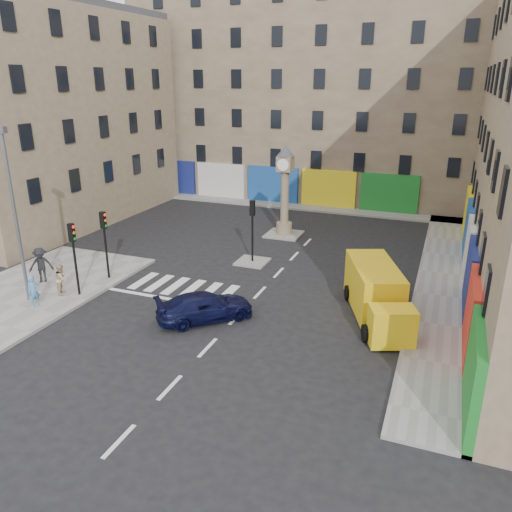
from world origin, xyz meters
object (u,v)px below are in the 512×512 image
Objects in this scene: pedestrian_blue at (34,291)px; yellow_van at (376,293)px; pedestrian_tan at (62,279)px; traffic_light_island at (252,221)px; lamp_post at (14,208)px; clock_pillar at (285,185)px; pedestrian_dark at (41,265)px; navy_sedan at (205,307)px; traffic_light_left_near at (74,248)px; traffic_light_left_far at (105,234)px.

yellow_van is at bearing -57.92° from pedestrian_blue.
yellow_van reaches higher than pedestrian_blue.
pedestrian_tan is at bearing 171.55° from yellow_van.
lamp_post is at bearing -131.71° from traffic_light_island.
pedestrian_tan is (-7.12, -13.99, -2.62)m from clock_pillar.
yellow_van is 17.33m from pedestrian_dark.
lamp_post is 4.19m from pedestrian_tan.
navy_sedan is 2.30× the size of pedestrian_dark.
traffic_light_left_near is 2.40m from traffic_light_left_far.
navy_sedan is at bearing -116.84° from pedestrian_tan.
traffic_light_island is 12.52m from lamp_post.
pedestrian_tan is (-7.12, -7.99, -1.66)m from traffic_light_island.
pedestrian_blue is 1.75m from pedestrian_tan.
navy_sedan is 9.99m from pedestrian_dark.
traffic_light_left_far is 2.37× the size of pedestrian_tan.
traffic_light_left_far is at bearing -5.92° from pedestrian_dark.
lamp_post is at bearing 174.74° from yellow_van.
clock_pillar reaches higher than pedestrian_dark.
navy_sedan is (7.05, 0.07, -1.98)m from traffic_light_left_near.
traffic_light_left_far is at bearing -46.41° from pedestrian_tan.
traffic_light_left_far reaches higher than pedestrian_blue.
traffic_light_left_near is 3.21m from lamp_post.
navy_sedan is at bearing 0.59° from traffic_light_left_near.
pedestrian_blue is at bearing -29.21° from lamp_post.
clock_pillar is 16.25m from pedestrian_dark.
traffic_light_island reaches higher than pedestrian_dark.
pedestrian_tan is at bearing 48.29° from navy_sedan.
pedestrian_tan is at bearing 48.30° from lamp_post.
pedestrian_blue reaches higher than navy_sedan.
traffic_light_left_near is 3.34m from pedestrian_dark.
clock_pillar is 1.39× the size of navy_sedan.
traffic_light_left_near is at bearing -90.00° from traffic_light_left_far.
clock_pillar reaches higher than yellow_van.
traffic_light_left_near reaches higher than pedestrian_dark.
pedestrian_tan is 2.25m from pedestrian_dark.
traffic_light_island is 1.94× the size of pedestrian_dark.
pedestrian_blue is (-7.24, -15.73, -2.61)m from clock_pillar.
traffic_light_left_far is 2.34× the size of pedestrian_blue.
traffic_light_left_near is 7.33m from navy_sedan.
yellow_van is (14.22, 0.89, -1.49)m from traffic_light_left_far.
lamp_post reaches higher than pedestrian_tan.
traffic_light_island is 0.45× the size of lamp_post.
traffic_light_island is at bearing -70.49° from pedestrian_tan.
pedestrian_blue is at bearing -126.62° from traffic_light_island.
clock_pillar is 15.91m from pedestrian_tan.
traffic_light_left_far is 0.84× the size of navy_sedan.
pedestrian_blue is (-0.94, -1.94, -1.68)m from traffic_light_left_near.
navy_sedan is at bearing 9.34° from lamp_post.
lamp_post reaches higher than traffic_light_left_near.
pedestrian_tan reaches higher than navy_sedan.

